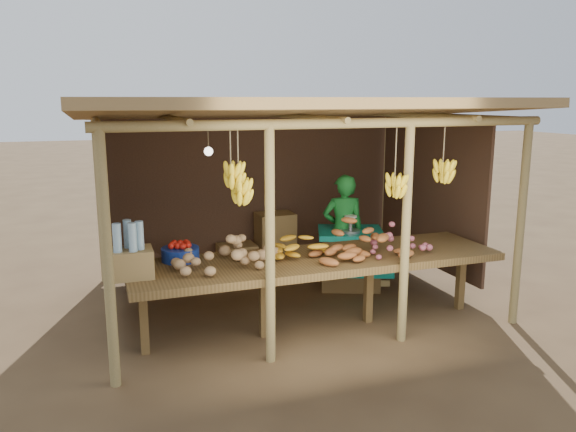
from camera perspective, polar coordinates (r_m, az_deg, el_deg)
name	(u,v)px	position (r m, az deg, el deg)	size (l,w,h in m)	color
ground	(288,299)	(6.97, 0.00, -8.48)	(60.00, 60.00, 0.00)	brown
stall_structure	(289,143)	(6.53, 0.11, 7.42)	(4.70, 3.50, 2.43)	#937E4C
counter	(318,263)	(5.90, 3.08, -4.74)	(3.90, 1.05, 0.80)	brown
potato_heap	(228,248)	(5.53, -6.09, -3.27)	(1.08, 0.65, 0.37)	#A68055
sweet_potato_heap	(358,239)	(5.91, 7.11, -2.38)	(0.94, 0.56, 0.36)	#A15929
onion_heap	(399,237)	(6.10, 11.22, -2.10)	(0.69, 0.42, 0.35)	#B5586A
banana_pile	(298,240)	(5.86, 1.03, -2.46)	(0.59, 0.35, 0.35)	gold
tomato_basin	(180,253)	(5.83, -10.89, -3.67)	(0.38, 0.38, 0.20)	navy
bottle_box	(129,256)	(5.37, -15.83, -3.92)	(0.43, 0.34, 0.53)	olive
vendor	(343,231)	(7.31, 5.62, -1.53)	(0.54, 0.35, 1.48)	#1B7C2D
tarp_crate	(350,256)	(7.39, 6.30, -4.09)	(1.02, 0.96, 0.98)	brown
carton_stack	(263,247)	(7.97, -2.59, -3.17)	(1.08, 0.41, 0.82)	olive
burlap_sacks	(166,269)	(7.33, -12.32, -5.32)	(0.95, 0.50, 0.67)	#4D3324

